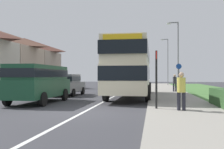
# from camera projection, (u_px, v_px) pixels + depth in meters

# --- Properties ---
(ground_plane) EXTENTS (120.00, 120.00, 0.00)m
(ground_plane) POSITION_uv_depth(u_px,v_px,m) (84.00, 112.00, 10.88)
(ground_plane) COLOR #38383D
(lane_marking_centre) EXTENTS (0.14, 60.00, 0.01)m
(lane_marking_centre) POSITION_uv_depth(u_px,v_px,m) (113.00, 97.00, 18.79)
(lane_marking_centre) COLOR silver
(lane_marking_centre) RESTS_ON ground_plane
(pavement_near_side) EXTENTS (3.20, 68.00, 0.12)m
(pavement_near_side) POSITION_uv_depth(u_px,v_px,m) (175.00, 99.00, 16.16)
(pavement_near_side) COLOR gray
(pavement_near_side) RESTS_ON ground_plane
(double_decker_bus) EXTENTS (2.80, 10.35, 3.70)m
(double_decker_bus) POSITION_uv_depth(u_px,v_px,m) (131.00, 67.00, 18.10)
(double_decker_bus) COLOR beige
(double_decker_bus) RESTS_ON ground_plane
(parked_van_dark_green) EXTENTS (2.11, 5.18, 2.10)m
(parked_van_dark_green) POSITION_uv_depth(u_px,v_px,m) (39.00, 81.00, 14.54)
(parked_van_dark_green) COLOR #19472D
(parked_van_dark_green) RESTS_ON ground_plane
(parked_car_grey) EXTENTS (1.89, 4.17, 1.65)m
(parked_car_grey) POSITION_uv_depth(u_px,v_px,m) (67.00, 84.00, 20.00)
(parked_car_grey) COLOR slate
(parked_car_grey) RESTS_ON ground_plane
(pedestrian_at_stop) EXTENTS (0.34, 0.34, 1.67)m
(pedestrian_at_stop) POSITION_uv_depth(u_px,v_px,m) (181.00, 89.00, 10.43)
(pedestrian_at_stop) COLOR #23232D
(pedestrian_at_stop) RESTS_ON ground_plane
(pedestrian_walking_away) EXTENTS (0.34, 0.34, 1.67)m
(pedestrian_walking_away) POSITION_uv_depth(u_px,v_px,m) (175.00, 82.00, 23.36)
(pedestrian_walking_away) COLOR #23232D
(pedestrian_walking_away) RESTS_ON ground_plane
(bus_stop_sign) EXTENTS (0.09, 0.52, 2.60)m
(bus_stop_sign) POSITION_uv_depth(u_px,v_px,m) (156.00, 75.00, 11.07)
(bus_stop_sign) COLOR black
(bus_stop_sign) RESTS_ON ground_plane
(cycle_route_sign) EXTENTS (0.44, 0.08, 2.52)m
(cycle_route_sign) POSITION_uv_depth(u_px,v_px,m) (179.00, 77.00, 20.91)
(cycle_route_sign) COLOR slate
(cycle_route_sign) RESTS_ON ground_plane
(street_lamp_mid) EXTENTS (1.14, 0.20, 6.85)m
(street_lamp_mid) POSITION_uv_depth(u_px,v_px,m) (177.00, 51.00, 25.44)
(street_lamp_mid) COLOR slate
(street_lamp_mid) RESTS_ON ground_plane
(street_lamp_far) EXTENTS (1.14, 0.20, 7.47)m
(street_lamp_far) POSITION_uv_depth(u_px,v_px,m) (167.00, 59.00, 41.30)
(street_lamp_far) COLOR slate
(street_lamp_far) RESTS_ON ground_plane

